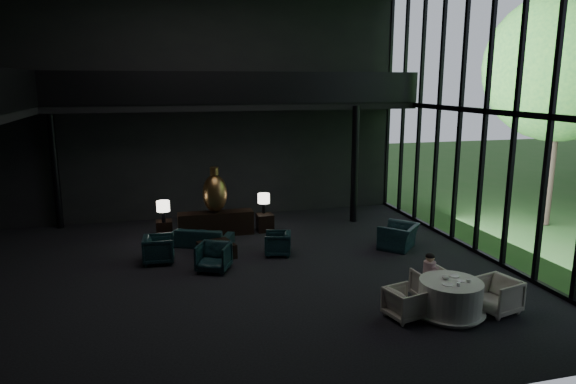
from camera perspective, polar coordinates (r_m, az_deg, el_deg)
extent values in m
cube|color=black|center=(13.26, -5.90, -9.08)|extent=(14.00, 12.00, 0.02)
cube|color=black|center=(18.33, -9.12, 9.55)|extent=(14.00, 0.04, 8.00)
cube|color=black|center=(6.53, 1.53, 5.22)|extent=(14.00, 0.04, 8.00)
cube|color=black|center=(17.47, -5.47, 9.53)|extent=(12.00, 2.00, 0.25)
cube|color=black|center=(16.47, -4.94, 11.47)|extent=(12.00, 0.06, 1.00)
cylinder|color=black|center=(18.42, -24.48, 2.36)|extent=(0.24, 0.24, 4.00)
cylinder|color=black|center=(17.74, 7.41, 3.03)|extent=(0.24, 0.24, 4.00)
cylinder|color=#382D23|center=(19.29, 27.18, 3.86)|extent=(0.36, 0.36, 4.90)
sphere|color=#2B5E21|center=(19.15, 28.00, 12.17)|extent=(4.80, 4.80, 4.80)
cube|color=black|center=(16.48, -8.02, -3.48)|extent=(2.37, 0.54, 0.75)
ellipsoid|color=brown|center=(16.25, -8.12, -0.17)|extent=(0.77, 0.77, 1.19)
cylinder|color=brown|center=(16.11, -8.20, 2.33)|extent=(0.26, 0.26, 0.24)
cube|color=black|center=(16.55, -13.59, -4.02)|extent=(0.49, 0.49, 0.54)
cylinder|color=black|center=(16.26, -13.65, -2.68)|extent=(0.12, 0.12, 0.35)
cylinder|color=white|center=(16.18, -13.71, -1.54)|extent=(0.40, 0.40, 0.32)
cube|color=black|center=(16.77, -2.58, -3.42)|extent=(0.52, 0.52, 0.57)
cylinder|color=black|center=(16.81, -2.71, -1.79)|extent=(0.12, 0.12, 0.34)
cylinder|color=white|center=(16.73, -2.72, -0.71)|extent=(0.39, 0.39, 0.31)
imported|color=black|center=(15.50, -9.62, -4.74)|extent=(1.72, 1.12, 0.65)
imported|color=black|center=(14.29, -14.18, -5.98)|extent=(0.83, 0.88, 0.86)
imported|color=black|center=(14.49, -1.16, -5.71)|extent=(0.78, 0.81, 0.68)
imported|color=black|center=(13.42, -8.27, -6.98)|extent=(1.06, 1.03, 0.84)
imported|color=black|center=(15.35, 12.20, -4.36)|extent=(1.32, 1.33, 0.99)
cube|color=black|center=(14.52, -7.95, -6.39)|extent=(1.08, 1.08, 0.39)
cylinder|color=white|center=(11.42, 17.56, -11.17)|extent=(1.29, 1.29, 0.75)
cone|color=white|center=(11.55, 17.46, -12.65)|extent=(1.47, 1.47, 0.10)
imported|color=beige|center=(12.08, 15.67, -9.79)|extent=(0.75, 0.71, 0.73)
imported|color=#B1AEA3|center=(11.87, 22.20, -10.33)|extent=(0.96, 1.00, 0.86)
imported|color=beige|center=(11.06, 12.88, -11.91)|extent=(0.74, 0.77, 0.67)
cylinder|color=#CF8EAE|center=(12.09, 15.43, -8.34)|extent=(0.27, 0.27, 0.39)
sphere|color=#D8A884|center=(11.99, 15.51, -7.02)|extent=(0.20, 0.20, 0.20)
ellipsoid|color=black|center=(11.98, 15.52, -6.88)|extent=(0.21, 0.21, 0.14)
cylinder|color=white|center=(11.07, 17.32, -9.78)|extent=(0.29, 0.29, 0.01)
cylinder|color=white|center=(11.57, 17.98, -8.85)|extent=(0.28, 0.28, 0.02)
cylinder|color=white|center=(11.33, 18.65, -9.36)|extent=(0.18, 0.18, 0.01)
cylinder|color=white|center=(11.31, 19.42, -9.24)|extent=(0.11, 0.11, 0.07)
ellipsoid|color=white|center=(11.34, 17.11, -9.05)|extent=(0.16, 0.16, 0.08)
cylinder|color=#99999E|center=(11.04, 18.41, -9.72)|extent=(0.07, 0.07, 0.08)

